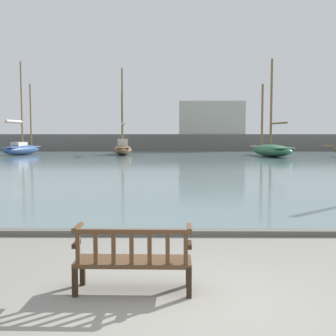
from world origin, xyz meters
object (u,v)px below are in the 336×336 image
sailboat_nearest_starboard (123,147)px  sailboat_far_port (22,148)px  sailboat_mid_port (271,149)px  park_bench (133,259)px

sailboat_nearest_starboard → sailboat_far_port: bearing=-178.5°
sailboat_nearest_starboard → sailboat_mid_port: (15.60, -3.74, -0.05)m
sailboat_nearest_starboard → sailboat_far_port: (-11.15, -0.29, -0.03)m
park_bench → sailboat_nearest_starboard: (-4.86, 41.03, 0.44)m
sailboat_far_port → sailboat_nearest_starboard: bearing=1.5°
sailboat_nearest_starboard → sailboat_far_port: size_ratio=0.93×
park_bench → sailboat_nearest_starboard: 41.32m
park_bench → sailboat_mid_port: size_ratio=0.16×
sailboat_mid_port → sailboat_far_port: 26.97m
sailboat_nearest_starboard → park_bench: bearing=-83.2°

